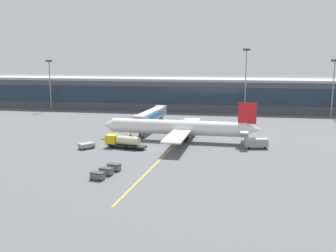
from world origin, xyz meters
name	(u,v)px	position (x,y,z in m)	size (l,w,h in m)	color
ground_plane	(152,150)	(0.00, 0.00, 0.00)	(700.00, 700.00, 0.00)	#515459
apron_lead_in_line	(171,149)	(4.44, 2.00, 0.00)	(0.30, 80.00, 0.01)	yellow
terminal_building	(169,94)	(-7.94, 75.03, 6.76)	(166.05, 17.43, 13.48)	#424751
main_airliner	(179,127)	(5.31, 11.64, 3.83)	(45.24, 36.03, 11.14)	white
jet_bridge	(152,115)	(-5.27, 25.43, 4.86)	(6.08, 25.01, 6.54)	#B2B7BC
fuel_tanker	(123,141)	(-7.70, 0.91, 1.75)	(11.08, 4.70, 3.25)	#232326
lavatory_truck	(256,143)	(25.79, 6.33, 1.42)	(6.10, 3.21, 2.50)	gray
pushback_tug	(86,145)	(-16.89, -1.07, 0.85)	(4.16, 4.41, 1.40)	gray
baggage_cart_0	(98,176)	(-5.52, -24.98, 0.78)	(2.92, 2.11, 1.48)	#595B60
baggage_cart_1	(106,171)	(-4.82, -21.85, 0.78)	(2.92, 2.11, 1.48)	#595B60
baggage_cart_2	(114,167)	(-4.13, -18.73, 0.78)	(2.92, 2.11, 1.48)	#595B60
apron_light_mast_0	(246,77)	(24.42, 63.07, 14.93)	(2.80, 0.50, 25.82)	gray
apron_light_mast_1	(50,81)	(-56.98, 63.07, 12.55)	(2.80, 0.50, 21.22)	gray
apron_light_mast_2	(333,83)	(56.98, 63.07, 12.84)	(2.80, 0.50, 21.77)	gray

